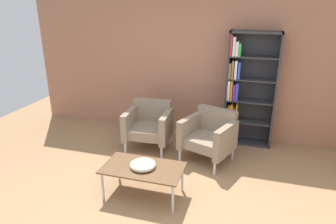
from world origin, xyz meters
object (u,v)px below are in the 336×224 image
Objects in this scene: decorative_bowl at (143,165)px; bookshelf_tall at (245,90)px; coffee_table_low at (143,169)px; armchair_by_bookshelf at (209,135)px; armchair_near_window at (149,124)px.

bookshelf_tall is at bearing 61.16° from decorative_bowl.
decorative_bowl is at bearing 153.43° from coffee_table_low.
bookshelf_tall is at bearing 81.05° from armchair_by_bookshelf.
decorative_bowl is at bearing -98.62° from armchair_by_bookshelf.
decorative_bowl is at bearing -118.84° from bookshelf_tall.
armchair_near_window is (-1.02, 0.13, 0.00)m from armchair_by_bookshelf.
bookshelf_tall is 1.90× the size of coffee_table_low.
coffee_table_low is 0.07m from decorative_bowl.
armchair_by_bookshelf is at bearing -10.54° from armchair_near_window.
coffee_table_low is at bearing -98.62° from armchair_by_bookshelf.
armchair_near_window is (-0.39, 1.29, -0.02)m from decorative_bowl.
armchair_near_window is (-0.39, 1.29, 0.05)m from coffee_table_low.
bookshelf_tall reaches higher than armchair_near_window.
armchair_near_window is at bearing 106.67° from decorative_bowl.
armchair_by_bookshelf is (0.64, 1.16, 0.05)m from coffee_table_low.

